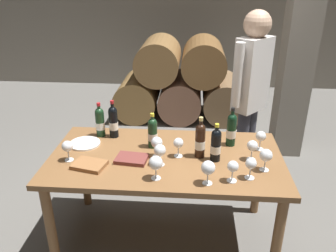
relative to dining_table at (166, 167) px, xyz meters
The scene contains 26 objects.
ground_plane 0.67m from the dining_table, ahead, with size 14.00×14.00×0.00m, color #66635E.
cellar_back_wall 4.26m from the dining_table, 90.00° to the left, with size 10.00×0.24×2.80m, color gray.
barrel_stack 2.60m from the dining_table, 90.00° to the left, with size 1.86×0.90×1.15m.
stone_pillar 2.16m from the dining_table, 50.91° to the left, with size 0.32×0.32×2.60m, color gray.
dining_table is the anchor object (origin of this frame).
wine_bottle_0 0.58m from the dining_table, 147.13° to the left, with size 0.07×0.07×0.31m.
wine_bottle_1 0.28m from the dining_table, 129.34° to the left, with size 0.07×0.07×0.28m.
wine_bottle_2 0.33m from the dining_table, ahead, with size 0.07×0.07×0.31m.
wine_bottle_3 0.58m from the dining_table, 23.83° to the left, with size 0.07×0.07×0.31m.
wine_bottle_4 0.67m from the dining_table, 151.98° to the left, with size 0.07×0.07×0.29m.
wine_bottle_5 0.42m from the dining_table, ahead, with size 0.07×0.07×0.28m.
wine_glass_0 0.65m from the dining_table, 23.89° to the right, with size 0.07×0.07×0.15m.
wine_glass_1 0.57m from the dining_table, 33.31° to the right, with size 0.07×0.07×0.15m.
wine_glass_2 0.37m from the dining_table, 97.49° to the right, with size 0.09×0.09×0.16m.
wine_glass_3 0.73m from the dining_table, 11.98° to the right, with size 0.09×0.09×0.16m.
wine_glass_4 0.22m from the dining_table, ahead, with size 0.07×0.07×0.15m.
wine_glass_5 0.21m from the dining_table, 168.46° to the right, with size 0.08×0.08×0.16m.
wine_glass_6 0.49m from the dining_table, 48.96° to the right, with size 0.09×0.09×0.16m.
wine_glass_7 0.24m from the dining_table, 103.32° to the right, with size 0.08×0.08×0.16m.
wine_glass_8 0.72m from the dining_table, behind, with size 0.08×0.08×0.15m.
wine_glass_9 0.64m from the dining_table, ahead, with size 0.08×0.08×0.15m.
wine_glass_10 0.74m from the dining_table, 12.47° to the left, with size 0.08×0.08×0.15m.
tasting_notebook 0.27m from the dining_table, 160.22° to the right, with size 0.22×0.16×0.03m, color brown.
leather_ledger 0.56m from the dining_table, 159.74° to the right, with size 0.22×0.16×0.03m, color #936038.
serving_plate 0.67m from the dining_table, 168.18° to the left, with size 0.24×0.24×0.01m, color white.
sommelier_presenting 1.09m from the dining_table, 47.36° to the left, with size 0.36×0.38×1.72m.
Camera 1 is at (0.18, -2.19, 2.00)m, focal length 36.74 mm.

